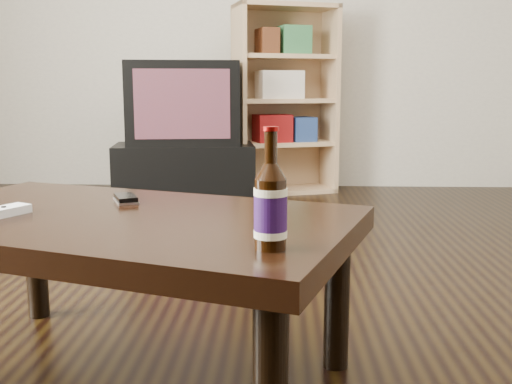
{
  "coord_description": "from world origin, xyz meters",
  "views": [
    {
      "loc": [
        0.21,
        -1.8,
        0.79
      ],
      "look_at": [
        0.16,
        -0.6,
        0.58
      ],
      "focal_mm": 42.0,
      "sensor_mm": 36.0,
      "label": 1
    }
  ],
  "objects_px": {
    "bookshelf": "(283,97)",
    "coffee_table": "(118,237)",
    "beer_bottle": "(271,207)",
    "tv": "(183,103)",
    "phone": "(126,199)",
    "tv_stand": "(185,171)"
  },
  "relations": [
    {
      "from": "bookshelf",
      "to": "coffee_table",
      "type": "xyz_separation_m",
      "value": [
        -0.45,
        -3.0,
        -0.32
      ]
    },
    {
      "from": "coffee_table",
      "to": "beer_bottle",
      "type": "height_order",
      "value": "beer_bottle"
    },
    {
      "from": "phone",
      "to": "tv_stand",
      "type": "bearing_deg",
      "value": 71.61
    },
    {
      "from": "bookshelf",
      "to": "phone",
      "type": "xyz_separation_m",
      "value": [
        -0.47,
        -2.83,
        -0.25
      ]
    },
    {
      "from": "bookshelf",
      "to": "phone",
      "type": "distance_m",
      "value": 2.88
    },
    {
      "from": "bookshelf",
      "to": "beer_bottle",
      "type": "relative_size",
      "value": 5.44
    },
    {
      "from": "tv_stand",
      "to": "tv",
      "type": "xyz_separation_m",
      "value": [
        0.0,
        -0.0,
        0.48
      ]
    },
    {
      "from": "coffee_table",
      "to": "beer_bottle",
      "type": "xyz_separation_m",
      "value": [
        0.41,
        -0.32,
        0.15
      ]
    },
    {
      "from": "tv",
      "to": "bookshelf",
      "type": "bearing_deg",
      "value": 16.64
    },
    {
      "from": "tv_stand",
      "to": "phone",
      "type": "xyz_separation_m",
      "value": [
        0.23,
        -2.51,
        0.27
      ]
    },
    {
      "from": "coffee_table",
      "to": "phone",
      "type": "height_order",
      "value": "phone"
    },
    {
      "from": "tv",
      "to": "coffee_table",
      "type": "bearing_deg",
      "value": -92.32
    },
    {
      "from": "coffee_table",
      "to": "beer_bottle",
      "type": "bearing_deg",
      "value": -38.23
    },
    {
      "from": "bookshelf",
      "to": "coffee_table",
      "type": "relative_size",
      "value": 0.99
    },
    {
      "from": "beer_bottle",
      "to": "tv",
      "type": "bearing_deg",
      "value": 102.4
    },
    {
      "from": "tv",
      "to": "beer_bottle",
      "type": "relative_size",
      "value": 3.25
    },
    {
      "from": "phone",
      "to": "tv",
      "type": "bearing_deg",
      "value": 71.61
    },
    {
      "from": "tv",
      "to": "beer_bottle",
      "type": "height_order",
      "value": "tv"
    },
    {
      "from": "tv_stand",
      "to": "beer_bottle",
      "type": "bearing_deg",
      "value": -85.28
    },
    {
      "from": "bookshelf",
      "to": "coffee_table",
      "type": "distance_m",
      "value": 3.05
    },
    {
      "from": "tv_stand",
      "to": "phone",
      "type": "relative_size",
      "value": 7.75
    },
    {
      "from": "coffee_table",
      "to": "phone",
      "type": "relative_size",
      "value": 11.04
    }
  ]
}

